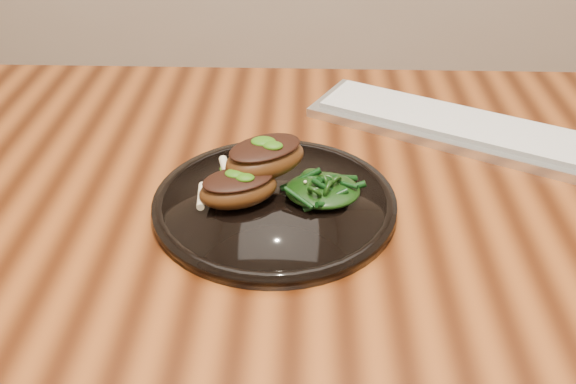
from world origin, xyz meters
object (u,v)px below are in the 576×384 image
object	(u,v)px
keyboard	(455,126)
lamb_chop_front	(238,187)
greens_heap	(323,186)
desk	(374,229)
plate	(275,203)

from	to	relation	value
keyboard	lamb_chop_front	bearing A→B (deg)	-143.58
greens_heap	keyboard	bearing A→B (deg)	45.90
desk	keyboard	world-z (taller)	keyboard
lamb_chop_front	keyboard	size ratio (longest dim) A/B	0.26
lamb_chop_front	greens_heap	size ratio (longest dim) A/B	1.23
lamb_chop_front	keyboard	bearing A→B (deg)	36.42
plate	desk	bearing A→B (deg)	27.31
greens_heap	desk	bearing A→B (deg)	40.35
desk	lamb_chop_front	bearing A→B (deg)	-155.75
lamb_chop_front	greens_heap	xyz separation A→B (m)	(0.11, 0.02, -0.01)
desk	lamb_chop_front	world-z (taller)	lamb_chop_front
plate	greens_heap	size ratio (longest dim) A/B	3.24
plate	lamb_chop_front	world-z (taller)	lamb_chop_front
plate	keyboard	distance (m)	0.35
greens_heap	keyboard	distance (m)	0.30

